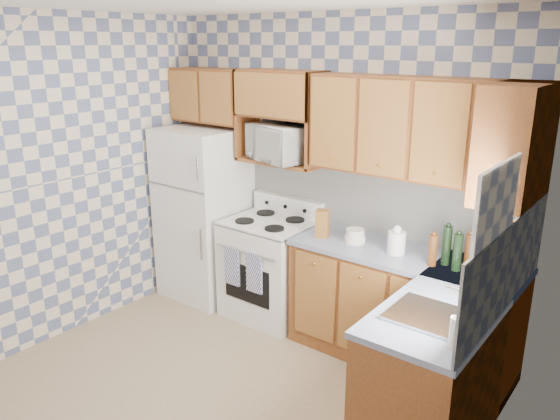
% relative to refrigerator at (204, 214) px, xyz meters
% --- Properties ---
extents(floor, '(3.40, 3.40, 0.00)m').
position_rel_refrigerator_xyz_m(floor, '(1.27, -1.25, -0.84)').
color(floor, '#8F765C').
rests_on(floor, ground).
extents(back_wall, '(3.40, 0.02, 2.70)m').
position_rel_refrigerator_xyz_m(back_wall, '(1.27, 0.35, 0.51)').
color(back_wall, slate).
rests_on(back_wall, ground).
extents(right_wall, '(0.02, 3.20, 2.70)m').
position_rel_refrigerator_xyz_m(right_wall, '(2.97, -1.25, 0.51)').
color(right_wall, slate).
rests_on(right_wall, ground).
extents(backsplash_back, '(2.60, 0.02, 0.56)m').
position_rel_refrigerator_xyz_m(backsplash_back, '(1.68, 0.34, 0.36)').
color(backsplash_back, silver).
rests_on(backsplash_back, back_wall).
extents(backsplash_right, '(0.02, 1.60, 0.56)m').
position_rel_refrigerator_xyz_m(backsplash_right, '(2.96, -0.45, 0.36)').
color(backsplash_right, silver).
rests_on(backsplash_right, right_wall).
extents(refrigerator, '(0.75, 0.70, 1.68)m').
position_rel_refrigerator_xyz_m(refrigerator, '(0.00, 0.00, 0.00)').
color(refrigerator, white).
rests_on(refrigerator, floor).
extents(stove_body, '(0.76, 0.65, 0.90)m').
position_rel_refrigerator_xyz_m(stove_body, '(0.80, 0.03, -0.39)').
color(stove_body, white).
rests_on(stove_body, floor).
extents(cooktop, '(0.76, 0.65, 0.02)m').
position_rel_refrigerator_xyz_m(cooktop, '(0.80, 0.03, 0.07)').
color(cooktop, silver).
rests_on(cooktop, stove_body).
extents(backguard, '(0.76, 0.08, 0.17)m').
position_rel_refrigerator_xyz_m(backguard, '(0.80, 0.30, 0.16)').
color(backguard, white).
rests_on(backguard, cooktop).
extents(dish_towel_left, '(0.16, 0.02, 0.35)m').
position_rel_refrigerator_xyz_m(dish_towel_left, '(0.65, -0.32, -0.28)').
color(dish_towel_left, navy).
rests_on(dish_towel_left, stove_body).
extents(dish_towel_right, '(0.16, 0.02, 0.35)m').
position_rel_refrigerator_xyz_m(dish_towel_right, '(0.91, -0.32, -0.28)').
color(dish_towel_right, navy).
rests_on(dish_towel_right, stove_body).
extents(base_cabinets_back, '(1.75, 0.60, 0.88)m').
position_rel_refrigerator_xyz_m(base_cabinets_back, '(2.10, 0.05, -0.40)').
color(base_cabinets_back, '#663210').
rests_on(base_cabinets_back, floor).
extents(base_cabinets_right, '(0.60, 1.60, 0.88)m').
position_rel_refrigerator_xyz_m(base_cabinets_right, '(2.67, -0.45, -0.40)').
color(base_cabinets_right, '#663210').
rests_on(base_cabinets_right, floor).
extents(countertop_back, '(1.77, 0.63, 0.04)m').
position_rel_refrigerator_xyz_m(countertop_back, '(2.10, 0.05, 0.06)').
color(countertop_back, slate).
rests_on(countertop_back, base_cabinets_back).
extents(countertop_right, '(0.63, 1.60, 0.04)m').
position_rel_refrigerator_xyz_m(countertop_right, '(2.67, -0.45, 0.06)').
color(countertop_right, slate).
rests_on(countertop_right, base_cabinets_right).
extents(upper_cabinets_back, '(1.75, 0.33, 0.74)m').
position_rel_refrigerator_xyz_m(upper_cabinets_back, '(2.10, 0.19, 1.01)').
color(upper_cabinets_back, '#663210').
rests_on(upper_cabinets_back, back_wall).
extents(upper_cabinets_fridge, '(0.82, 0.33, 0.50)m').
position_rel_refrigerator_xyz_m(upper_cabinets_fridge, '(-0.02, 0.19, 1.13)').
color(upper_cabinets_fridge, '#663210').
rests_on(upper_cabinets_fridge, back_wall).
extents(upper_cabinets_right, '(0.33, 0.70, 0.74)m').
position_rel_refrigerator_xyz_m(upper_cabinets_right, '(2.81, 0.00, 1.01)').
color(upper_cabinets_right, '#663210').
rests_on(upper_cabinets_right, right_wall).
extents(microwave_shelf, '(0.80, 0.33, 0.03)m').
position_rel_refrigerator_xyz_m(microwave_shelf, '(0.80, 0.19, 0.60)').
color(microwave_shelf, '#663210').
rests_on(microwave_shelf, back_wall).
extents(microwave, '(0.65, 0.52, 0.32)m').
position_rel_refrigerator_xyz_m(microwave, '(0.82, 0.16, 0.77)').
color(microwave, white).
rests_on(microwave, microwave_shelf).
extents(sink, '(0.48, 0.40, 0.03)m').
position_rel_refrigerator_xyz_m(sink, '(2.67, -0.80, 0.09)').
color(sink, '#B7B7BC').
rests_on(sink, countertop_right).
extents(window, '(0.02, 0.66, 0.86)m').
position_rel_refrigerator_xyz_m(window, '(2.96, -0.80, 0.61)').
color(window, white).
rests_on(window, right_wall).
extents(bottle_0, '(0.06, 0.06, 0.29)m').
position_rel_refrigerator_xyz_m(bottle_0, '(2.43, 0.02, 0.22)').
color(bottle_0, black).
rests_on(bottle_0, countertop_back).
extents(bottle_1, '(0.06, 0.06, 0.27)m').
position_rel_refrigerator_xyz_m(bottle_1, '(2.53, -0.04, 0.22)').
color(bottle_1, black).
rests_on(bottle_1, countertop_back).
extents(bottle_2, '(0.06, 0.06, 0.25)m').
position_rel_refrigerator_xyz_m(bottle_2, '(2.58, 0.06, 0.21)').
color(bottle_2, '#522B12').
rests_on(bottle_2, countertop_back).
extents(bottle_3, '(0.06, 0.06, 0.23)m').
position_rel_refrigerator_xyz_m(bottle_3, '(2.36, -0.06, 0.20)').
color(bottle_3, '#522B12').
rests_on(bottle_3, countertop_back).
extents(knife_block, '(0.13, 0.13, 0.23)m').
position_rel_refrigerator_xyz_m(knife_block, '(1.40, -0.03, 0.19)').
color(knife_block, brown).
rests_on(knife_block, countertop_back).
extents(electric_kettle, '(0.14, 0.14, 0.17)m').
position_rel_refrigerator_xyz_m(electric_kettle, '(2.05, 0.00, 0.17)').
color(electric_kettle, white).
rests_on(electric_kettle, countertop_back).
extents(food_containers, '(0.17, 0.17, 0.11)m').
position_rel_refrigerator_xyz_m(food_containers, '(1.68, 0.02, 0.14)').
color(food_containers, beige).
rests_on(food_containers, countertop_back).
extents(soap_bottle, '(0.06, 0.06, 0.17)m').
position_rel_refrigerator_xyz_m(soap_bottle, '(2.89, -1.03, 0.17)').
color(soap_bottle, beige).
rests_on(soap_bottle, countertop_right).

